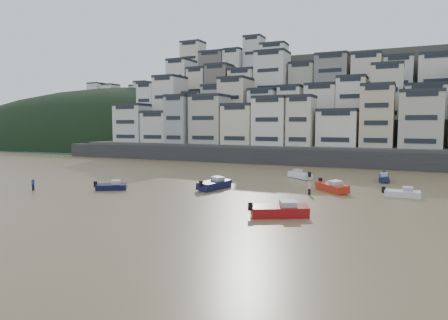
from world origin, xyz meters
The scene contains 14 objects.
ground centered at (0.00, 0.00, 0.00)m, with size 400.00×400.00×0.00m, color olive.
sea_strip centered at (-110.00, 145.00, 0.01)m, with size 340.00×340.00×0.00m, color slate.
harbor_wall centered at (10.00, 65.00, 1.75)m, with size 140.00×3.00×3.50m, color #38383A.
hillside centered at (14.73, 104.84, 13.01)m, with size 141.04×66.00×50.00m.
headland centered at (-95.00, 135.00, 0.02)m, with size 216.00×135.00×53.33m.
boat_c centered at (1.69, 28.76, 0.87)m, with size 6.40×2.09×1.74m, color #12143A, non-canonical shape.
boat_a centered at (14.74, 16.47, 0.83)m, with size 6.06×1.98×1.65m, color maroon, non-canonical shape.
boat_i centered at (22.69, 46.66, 0.70)m, with size 5.15×1.69×1.40m, color #151C42, non-canonical shape.
boat_e centered at (16.86, 33.48, 0.83)m, with size 6.11×2.00×1.67m, color #B42916, non-canonical shape.
boat_j centered at (-10.80, 22.30, 0.61)m, with size 4.51×1.48×1.23m, color #12163A, non-canonical shape.
boat_d centered at (25.43, 32.94, 0.62)m, with size 4.54×1.48×1.24m, color silver, non-canonical shape.
boat_h centered at (9.79, 44.70, 0.76)m, with size 5.57×1.82×1.52m, color silver, non-canonical shape.
person_blue centered at (-20.23, 17.56, 0.87)m, with size 0.44×0.44×1.74m, color #1636A7, non-canonical shape.
person_pink centered at (14.68, 29.75, 0.87)m, with size 0.44×0.44×1.74m, color pink, non-canonical shape.
Camera 1 is at (25.68, -20.36, 8.99)m, focal length 32.00 mm.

